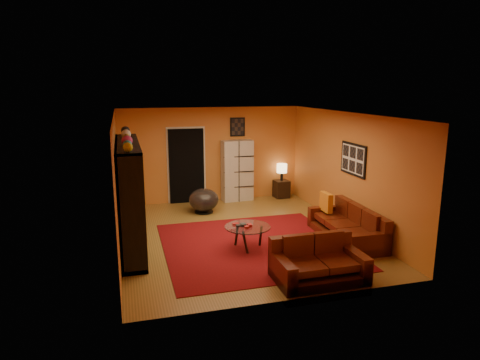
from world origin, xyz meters
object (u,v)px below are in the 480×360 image
object	(u,v)px
tv	(133,197)
sofa	(349,226)
entertainment_unit	(130,195)
bowl_chair	(204,200)
side_table	(281,189)
loveseat	(317,262)
storage_cabinet	(237,171)
table_lamp	(282,169)
coffee_table	(248,229)

from	to	relation	value
tv	sofa	world-z (taller)	tv
entertainment_unit	bowl_chair	distance (m)	2.70
entertainment_unit	side_table	world-z (taller)	entertainment_unit
loveseat	storage_cabinet	distance (m)	5.25
entertainment_unit	loveseat	xyz separation A→B (m)	(2.93, -2.42, -0.76)
sofa	storage_cabinet	world-z (taller)	storage_cabinet
storage_cabinet	table_lamp	distance (m)	1.31
entertainment_unit	storage_cabinet	size ratio (longest dim) A/B	1.76
side_table	entertainment_unit	bearing A→B (deg)	-147.26
tv	sofa	xyz separation A→B (m)	(4.36, -0.90, -0.70)
bowl_chair	entertainment_unit	bearing A→B (deg)	-134.52
sofa	side_table	world-z (taller)	sofa
tv	loveseat	bearing A→B (deg)	-130.14
tv	storage_cabinet	size ratio (longest dim) A/B	0.55
coffee_table	sofa	bearing A→B (deg)	-1.87
tv	loveseat	xyz separation A→B (m)	(2.88, -2.43, -0.70)
tv	bowl_chair	world-z (taller)	tv
loveseat	storage_cabinet	world-z (taller)	storage_cabinet
sofa	bowl_chair	distance (m)	3.77
tv	table_lamp	xyz separation A→B (m)	(4.23, 2.74, -0.15)
entertainment_unit	sofa	world-z (taller)	entertainment_unit
side_table	table_lamp	xyz separation A→B (m)	(0.00, 0.00, 0.59)
storage_cabinet	entertainment_unit	bearing A→B (deg)	-140.65
tv	side_table	size ratio (longest dim) A/B	1.87
bowl_chair	tv	bearing A→B (deg)	-133.95
entertainment_unit	loveseat	distance (m)	3.88
tv	entertainment_unit	bearing A→B (deg)	106.34
entertainment_unit	sofa	xyz separation A→B (m)	(4.41, -0.89, -0.76)
sofa	bowl_chair	xyz separation A→B (m)	(-2.58, 2.75, 0.04)
entertainment_unit	table_lamp	xyz separation A→B (m)	(4.28, 2.75, -0.21)
entertainment_unit	side_table	xyz separation A→B (m)	(4.28, 2.75, -0.80)
tv	coffee_table	xyz separation A→B (m)	(2.15, -0.83, -0.58)
sofa	table_lamp	bearing A→B (deg)	93.66
coffee_table	tv	bearing A→B (deg)	158.90
side_table	table_lamp	world-z (taller)	table_lamp
loveseat	coffee_table	size ratio (longest dim) A/B	1.63
loveseat	bowl_chair	world-z (taller)	loveseat
sofa	side_table	distance (m)	3.64
coffee_table	loveseat	bearing A→B (deg)	-65.41
loveseat	bowl_chair	distance (m)	4.42
entertainment_unit	bowl_chair	world-z (taller)	entertainment_unit
tv	coffee_table	world-z (taller)	tv
table_lamp	side_table	bearing A→B (deg)	-90.00
sofa	side_table	xyz separation A→B (m)	(-0.13, 3.64, -0.04)
bowl_chair	loveseat	bearing A→B (deg)	-75.50
storage_cabinet	bowl_chair	bearing A→B (deg)	-144.43
bowl_chair	table_lamp	xyz separation A→B (m)	(2.45, 0.89, 0.51)
loveseat	coffee_table	xyz separation A→B (m)	(-0.73, 1.60, 0.13)
coffee_table	storage_cabinet	distance (m)	3.72
coffee_table	storage_cabinet	xyz separation A→B (m)	(0.77, 3.62, 0.44)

